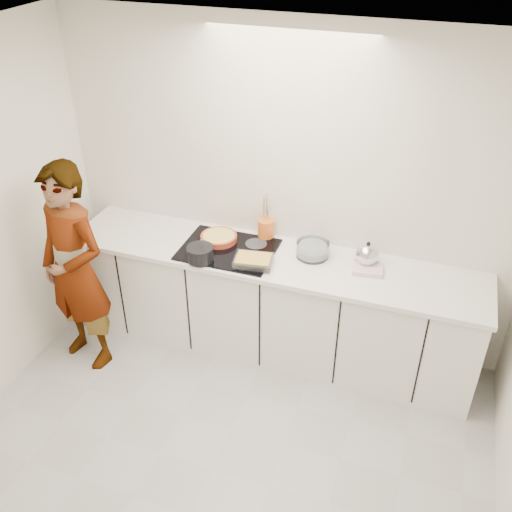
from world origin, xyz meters
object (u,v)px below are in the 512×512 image
(tart_dish, at_px, (219,237))
(utensil_crock, at_px, (266,229))
(baking_dish, at_px, (253,260))
(hob, at_px, (228,249))
(saucepan, at_px, (200,253))
(mixing_bowl, at_px, (313,250))
(cook, at_px, (75,270))
(kettle, at_px, (367,255))

(tart_dish, bearing_deg, utensil_crock, 28.70)
(tart_dish, bearing_deg, baking_dish, -31.57)
(hob, bearing_deg, saucepan, -123.75)
(hob, relative_size, saucepan, 3.03)
(baking_dish, distance_m, mixing_bowl, 0.47)
(tart_dish, xyz_separation_m, mixing_bowl, (0.75, 0.04, 0.01))
(hob, distance_m, cook, 1.17)
(tart_dish, bearing_deg, mixing_bowl, 3.18)
(baking_dish, xyz_separation_m, kettle, (0.79, 0.28, 0.04))
(utensil_crock, bearing_deg, tart_dish, -151.30)
(saucepan, bearing_deg, kettle, 16.53)
(cook, bearing_deg, hob, 42.84)
(baking_dish, bearing_deg, utensil_crock, 95.22)
(baking_dish, height_order, kettle, kettle)
(hob, relative_size, cook, 0.42)
(baking_dish, distance_m, utensil_crock, 0.41)
(hob, relative_size, baking_dish, 2.32)
(saucepan, bearing_deg, baking_dish, 11.06)
(tart_dish, xyz_separation_m, cook, (-0.91, -0.65, -0.09))
(utensil_crock, bearing_deg, saucepan, -126.28)
(mixing_bowl, bearing_deg, hob, -167.99)
(saucepan, relative_size, cook, 0.14)
(kettle, bearing_deg, baking_dish, -160.85)
(saucepan, relative_size, baking_dish, 0.77)
(tart_dish, height_order, baking_dish, baking_dish)
(tart_dish, bearing_deg, hob, -38.87)
(baking_dish, distance_m, kettle, 0.84)
(kettle, bearing_deg, tart_dish, -177.63)
(tart_dish, xyz_separation_m, kettle, (1.16, 0.05, 0.05))
(kettle, bearing_deg, utensil_crock, 170.84)
(tart_dish, relative_size, saucepan, 1.61)
(saucepan, height_order, mixing_bowl, saucepan)
(utensil_crock, relative_size, cook, 0.09)
(saucepan, distance_m, kettle, 1.24)
(utensil_crock, bearing_deg, baking_dish, -84.78)
(tart_dish, height_order, kettle, kettle)
(tart_dish, height_order, utensil_crock, utensil_crock)
(mixing_bowl, distance_m, cook, 1.80)
(hob, height_order, saucepan, saucepan)
(mixing_bowl, bearing_deg, baking_dish, -144.92)
(saucepan, distance_m, utensil_crock, 0.60)
(tart_dish, height_order, mixing_bowl, mixing_bowl)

